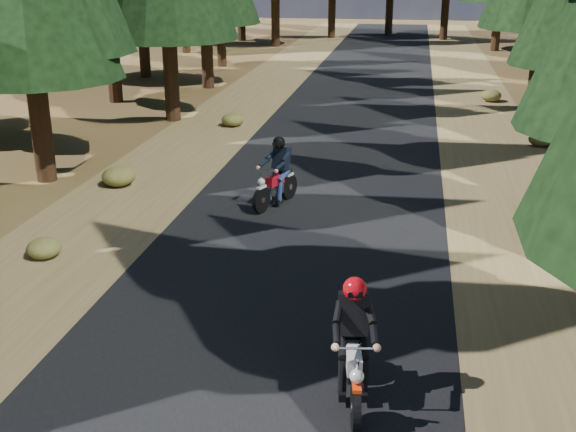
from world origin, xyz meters
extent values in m
plane|color=#442B18|center=(0.00, 0.00, 0.00)|extent=(120.00, 120.00, 0.00)
cube|color=black|center=(0.00, 5.00, 0.01)|extent=(6.00, 100.00, 0.01)
cube|color=brown|center=(-4.60, 5.00, 0.00)|extent=(3.20, 100.00, 0.01)
cube|color=brown|center=(4.60, 5.00, 0.00)|extent=(3.20, 100.00, 0.01)
cylinder|color=black|center=(-7.26, 6.17, 2.67)|extent=(0.51, 0.51, 5.34)
cylinder|color=black|center=(-7.70, 6.96, 3.21)|extent=(0.56, 0.56, 6.43)
cylinder|color=black|center=(-6.35, 13.89, 2.86)|extent=(0.53, 0.53, 5.72)
cylinder|color=black|center=(6.98, 14.07, 2.25)|extent=(0.48, 0.48, 4.51)
cylinder|color=black|center=(-9.76, 16.85, 3.18)|extent=(0.55, 0.55, 6.37)
cylinder|color=black|center=(-7.00, 20.76, 2.82)|extent=(0.53, 0.53, 5.64)
cylinder|color=black|center=(6.93, 19.74, 2.91)|extent=(0.53, 0.53, 5.83)
cylinder|color=black|center=(-10.86, 23.22, 2.72)|extent=(0.52, 0.52, 5.45)
cylinder|color=black|center=(-8.12, 27.46, 2.21)|extent=(0.48, 0.48, 4.42)
cylinder|color=black|center=(8.34, 28.41, 2.88)|extent=(0.53, 0.53, 5.76)
cylinder|color=black|center=(-11.79, 32.77, 2.37)|extent=(0.49, 0.49, 4.75)
cylinder|color=black|center=(-13.00, 22.00, 3.20)|extent=(0.56, 0.56, 6.40)
cylinder|color=black|center=(7.00, 37.00, 3.00)|extent=(0.54, 0.54, 6.00)
cylinder|color=black|center=(-13.00, 36.00, 2.80)|extent=(0.52, 0.52, 5.60)
ellipsoid|color=#474C1E|center=(5.25, 19.52, 0.24)|extent=(0.81, 0.81, 0.49)
ellipsoid|color=#474C1E|center=(6.10, 12.22, 0.22)|extent=(0.72, 0.72, 0.43)
ellipsoid|color=#474C1E|center=(-4.01, 13.29, 0.23)|extent=(0.76, 0.76, 0.46)
ellipsoid|color=#474C1E|center=(6.38, 15.56, 0.30)|extent=(0.99, 0.99, 0.59)
ellipsoid|color=#474C1E|center=(-5.20, 6.04, 0.25)|extent=(0.85, 0.85, 0.51)
ellipsoid|color=#474C1E|center=(-4.81, 1.33, 0.20)|extent=(0.66, 0.66, 0.40)
cube|color=black|center=(1.56, -2.50, 1.16)|extent=(0.41, 0.29, 0.55)
sphere|color=#B2070F|center=(1.56, -2.50, 1.57)|extent=(0.35, 0.35, 0.31)
cube|color=black|center=(-0.93, 5.16, 1.12)|extent=(0.43, 0.35, 0.53)
sphere|color=black|center=(-0.93, 5.16, 1.50)|extent=(0.39, 0.39, 0.30)
camera|label=1|loc=(2.12, -10.68, 5.54)|focal=45.00mm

